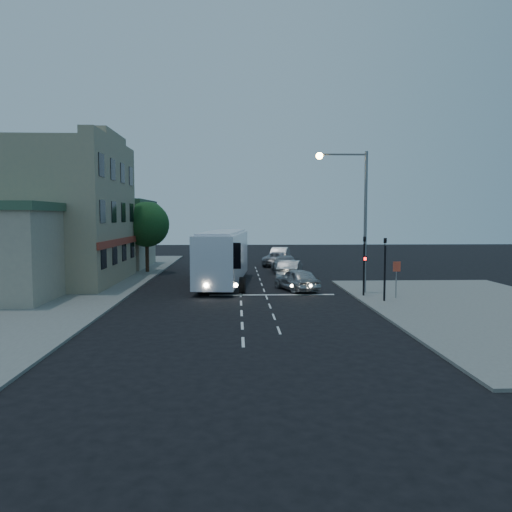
{
  "coord_description": "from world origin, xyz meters",
  "views": [
    {
      "loc": [
        -0.24,
        -29.48,
        4.96
      ],
      "look_at": [
        1.13,
        5.81,
        2.2
      ],
      "focal_mm": 35.0,
      "sensor_mm": 36.0,
      "label": 1
    }
  ],
  "objects_px": {
    "tour_bus": "(224,256)",
    "traffic_signal_main": "(364,258)",
    "car_suv": "(297,280)",
    "streetlight": "(355,205)",
    "car_extra": "(280,254)",
    "street_tree": "(147,222)",
    "car_sedan_a": "(290,270)",
    "traffic_signal_side": "(385,261)",
    "car_sedan_b": "(285,264)",
    "regulatory_sign": "(396,274)",
    "car_sedan_c": "(279,259)"
  },
  "relations": [
    {
      "from": "car_sedan_a",
      "to": "car_suv",
      "type": "bearing_deg",
      "value": 100.97
    },
    {
      "from": "car_sedan_a",
      "to": "traffic_signal_main",
      "type": "distance_m",
      "value": 10.16
    },
    {
      "from": "car_suv",
      "to": "tour_bus",
      "type": "bearing_deg",
      "value": -52.32
    },
    {
      "from": "traffic_signal_main",
      "to": "traffic_signal_side",
      "type": "bearing_deg",
      "value": -70.51
    },
    {
      "from": "tour_bus",
      "to": "streetlight",
      "type": "distance_m",
      "value": 10.57
    },
    {
      "from": "car_sedan_b",
      "to": "traffic_signal_side",
      "type": "distance_m",
      "value": 16.66
    },
    {
      "from": "car_sedan_b",
      "to": "traffic_signal_side",
      "type": "bearing_deg",
      "value": 104.72
    },
    {
      "from": "car_sedan_b",
      "to": "car_extra",
      "type": "height_order",
      "value": "car_extra"
    },
    {
      "from": "car_sedan_a",
      "to": "regulatory_sign",
      "type": "height_order",
      "value": "regulatory_sign"
    },
    {
      "from": "car_sedan_c",
      "to": "traffic_signal_main",
      "type": "bearing_deg",
      "value": 118.11
    },
    {
      "from": "street_tree",
      "to": "car_sedan_b",
      "type": "bearing_deg",
      "value": -0.91
    },
    {
      "from": "tour_bus",
      "to": "traffic_signal_main",
      "type": "relative_size",
      "value": 3.17
    },
    {
      "from": "streetlight",
      "to": "street_tree",
      "type": "xyz_separation_m",
      "value": [
        -15.55,
        12.82,
        -1.23
      ]
    },
    {
      "from": "car_sedan_b",
      "to": "regulatory_sign",
      "type": "xyz_separation_m",
      "value": [
        5.25,
        -15.07,
        0.82
      ]
    },
    {
      "from": "car_sedan_b",
      "to": "car_sedan_c",
      "type": "bearing_deg",
      "value": -89.77
    },
    {
      "from": "car_sedan_b",
      "to": "traffic_signal_side",
      "type": "height_order",
      "value": "traffic_signal_side"
    },
    {
      "from": "car_sedan_a",
      "to": "streetlight",
      "type": "relative_size",
      "value": 0.51
    },
    {
      "from": "traffic_signal_side",
      "to": "tour_bus",
      "type": "bearing_deg",
      "value": 138.4
    },
    {
      "from": "car_extra",
      "to": "street_tree",
      "type": "height_order",
      "value": "street_tree"
    },
    {
      "from": "streetlight",
      "to": "regulatory_sign",
      "type": "bearing_deg",
      "value": -51.25
    },
    {
      "from": "traffic_signal_side",
      "to": "street_tree",
      "type": "xyz_separation_m",
      "value": [
        -16.51,
        16.22,
        2.08
      ]
    },
    {
      "from": "car_extra",
      "to": "regulatory_sign",
      "type": "bearing_deg",
      "value": 112.14
    },
    {
      "from": "car_sedan_c",
      "to": "streetlight",
      "type": "xyz_separation_m",
      "value": [
        3.33,
        -18.69,
        5.02
      ]
    },
    {
      "from": "tour_bus",
      "to": "traffic_signal_main",
      "type": "xyz_separation_m",
      "value": [
        8.81,
        -6.47,
        0.29
      ]
    },
    {
      "from": "car_sedan_a",
      "to": "streetlight",
      "type": "bearing_deg",
      "value": 125.63
    },
    {
      "from": "car_sedan_b",
      "to": "street_tree",
      "type": "xyz_separation_m",
      "value": [
        -12.26,
        0.2,
        3.72
      ]
    },
    {
      "from": "traffic_signal_side",
      "to": "car_suv",
      "type": "bearing_deg",
      "value": 131.94
    },
    {
      "from": "car_suv",
      "to": "traffic_signal_side",
      "type": "bearing_deg",
      "value": 114.09
    },
    {
      "from": "car_sedan_b",
      "to": "car_extra",
      "type": "relative_size",
      "value": 1.07
    },
    {
      "from": "car_extra",
      "to": "traffic_signal_main",
      "type": "relative_size",
      "value": 1.22
    },
    {
      "from": "car_sedan_a",
      "to": "car_sedan_b",
      "type": "bearing_deg",
      "value": -77.15
    },
    {
      "from": "car_sedan_b",
      "to": "car_extra",
      "type": "bearing_deg",
      "value": -93.17
    },
    {
      "from": "traffic_signal_main",
      "to": "street_tree",
      "type": "bearing_deg",
      "value": 137.97
    },
    {
      "from": "streetlight",
      "to": "car_extra",
      "type": "bearing_deg",
      "value": 96.61
    },
    {
      "from": "streetlight",
      "to": "car_sedan_a",
      "type": "bearing_deg",
      "value": 112.6
    },
    {
      "from": "tour_bus",
      "to": "street_tree",
      "type": "height_order",
      "value": "street_tree"
    },
    {
      "from": "tour_bus",
      "to": "street_tree",
      "type": "distance_m",
      "value": 10.73
    },
    {
      "from": "streetlight",
      "to": "street_tree",
      "type": "relative_size",
      "value": 1.45
    },
    {
      "from": "car_sedan_a",
      "to": "traffic_signal_main",
      "type": "relative_size",
      "value": 1.13
    },
    {
      "from": "tour_bus",
      "to": "traffic_signal_side",
      "type": "distance_m",
      "value": 12.72
    },
    {
      "from": "tour_bus",
      "to": "car_sedan_a",
      "type": "distance_m",
      "value": 6.15
    },
    {
      "from": "car_sedan_b",
      "to": "streetlight",
      "type": "distance_m",
      "value": 13.96
    },
    {
      "from": "car_extra",
      "to": "regulatory_sign",
      "type": "distance_m",
      "value": 26.34
    },
    {
      "from": "car_sedan_c",
      "to": "car_sedan_b",
      "type": "bearing_deg",
      "value": 108.35
    },
    {
      "from": "car_extra",
      "to": "regulatory_sign",
      "type": "xyz_separation_m",
      "value": [
        4.67,
        -25.91,
        0.78
      ]
    },
    {
      "from": "traffic_signal_side",
      "to": "car_sedan_b",
      "type": "bearing_deg",
      "value": 104.85
    },
    {
      "from": "car_suv",
      "to": "streetlight",
      "type": "distance_m",
      "value": 6.31
    },
    {
      "from": "regulatory_sign",
      "to": "streetlight",
      "type": "xyz_separation_m",
      "value": [
        -1.96,
        2.44,
        4.14
      ]
    },
    {
      "from": "car_sedan_c",
      "to": "car_extra",
      "type": "distance_m",
      "value": 4.82
    },
    {
      "from": "car_sedan_c",
      "to": "streetlight",
      "type": "relative_size",
      "value": 0.57
    }
  ]
}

